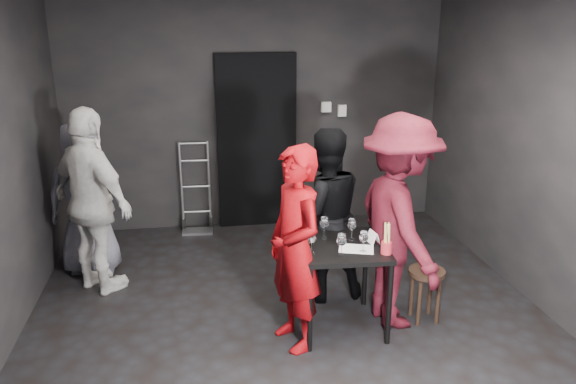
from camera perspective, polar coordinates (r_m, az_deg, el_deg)
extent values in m
cube|color=black|center=(4.93, 0.38, -13.27)|extent=(4.50, 5.00, 0.02)
cube|color=black|center=(6.81, -3.29, 7.67)|extent=(4.50, 0.04, 2.70)
cube|color=black|center=(2.18, 12.42, -16.10)|extent=(4.50, 0.04, 2.70)
cube|color=black|center=(5.26, 25.36, 2.92)|extent=(0.04, 5.00, 2.70)
cube|color=black|center=(6.81, -3.18, 5.10)|extent=(0.95, 0.10, 2.10)
cube|color=#B7B7B2|center=(6.88, 3.87, 8.62)|extent=(0.12, 0.06, 0.12)
cube|color=#B7B7B2|center=(6.94, 5.49, 8.24)|extent=(0.10, 0.06, 0.14)
cylinder|color=#B2B2B7|center=(6.82, -10.77, 0.48)|extent=(0.03, 0.03, 1.10)
cylinder|color=#B2B2B7|center=(6.82, -8.01, 0.62)|extent=(0.03, 0.03, 1.10)
cube|color=#B2B2B7|center=(6.89, -9.15, -3.96)|extent=(0.37, 0.20, 0.03)
cylinder|color=black|center=(7.00, -10.55, -3.11)|extent=(0.04, 0.16, 0.16)
cylinder|color=black|center=(7.00, -7.85, -2.97)|extent=(0.04, 0.16, 0.16)
cube|color=black|center=(4.60, 5.40, -5.54)|extent=(0.72, 0.72, 0.04)
cylinder|color=black|center=(4.42, 2.23, -11.94)|extent=(0.04, 0.04, 0.71)
cylinder|color=black|center=(4.58, 10.25, -11.10)|extent=(0.04, 0.04, 0.71)
cylinder|color=black|center=(4.97, 0.72, -8.33)|extent=(0.04, 0.04, 0.71)
cylinder|color=black|center=(5.12, 7.85, -7.72)|extent=(0.04, 0.04, 0.71)
cylinder|color=black|center=(4.93, 13.92, -7.91)|extent=(0.31, 0.31, 0.04)
cylinder|color=black|center=(5.14, 14.22, -9.89)|extent=(0.04, 0.04, 0.41)
cylinder|color=black|center=(5.08, 12.46, -10.11)|extent=(0.04, 0.04, 0.41)
cylinder|color=black|center=(4.94, 13.18, -10.98)|extent=(0.04, 0.04, 0.41)
cylinder|color=black|center=(5.01, 14.98, -10.74)|extent=(0.04, 0.04, 0.41)
imported|color=#8A050A|center=(4.29, 0.73, -4.97)|extent=(0.61, 0.75, 1.77)
imported|color=black|center=(5.06, 3.69, -1.79)|extent=(0.87, 0.54, 1.70)
imported|color=#460D17|center=(4.63, 11.30, -1.00)|extent=(0.78, 1.45, 2.16)
imported|color=silver|center=(5.41, -19.38, 0.55)|extent=(1.26, 1.27, 2.07)
imported|color=slate|center=(5.91, -19.85, -0.24)|extent=(0.82, 0.47, 1.64)
cube|color=white|center=(4.52, 6.95, -5.75)|extent=(0.31, 0.26, 0.00)
cylinder|color=black|center=(4.50, 2.11, -4.40)|extent=(0.07, 0.07, 0.20)
cylinder|color=black|center=(4.44, 2.13, -2.75)|extent=(0.02, 0.02, 0.08)
cylinder|color=white|center=(4.49, 2.11, -4.30)|extent=(0.07, 0.07, 0.06)
cylinder|color=#AC212B|center=(4.45, 9.97, -5.59)|extent=(0.09, 0.09, 0.10)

